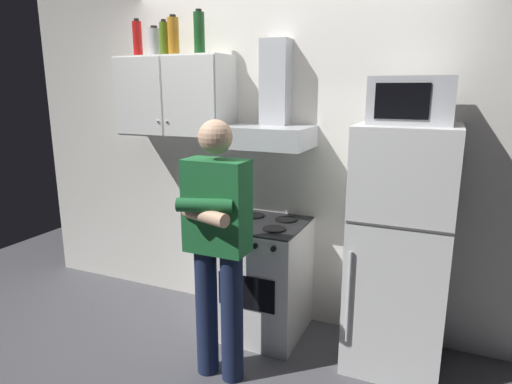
% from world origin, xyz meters
% --- Properties ---
extents(ground_plane, '(7.00, 7.00, 0.00)m').
position_xyz_m(ground_plane, '(0.00, 0.00, 0.00)').
color(ground_plane, '#4C4C51').
extents(back_wall_tiled, '(4.80, 0.10, 2.70)m').
position_xyz_m(back_wall_tiled, '(0.00, 0.60, 1.35)').
color(back_wall_tiled, silver).
rests_on(back_wall_tiled, ground_plane).
extents(upper_cabinet, '(0.90, 0.37, 0.60)m').
position_xyz_m(upper_cabinet, '(-0.85, 0.37, 1.75)').
color(upper_cabinet, white).
extents(stove_oven, '(0.60, 0.62, 0.87)m').
position_xyz_m(stove_oven, '(-0.05, 0.25, 0.43)').
color(stove_oven, white).
rests_on(stove_oven, ground_plane).
extents(range_hood, '(0.60, 0.44, 0.75)m').
position_xyz_m(range_hood, '(-0.05, 0.38, 1.60)').
color(range_hood, '#B7BABF').
extents(refrigerator, '(0.60, 0.62, 1.60)m').
position_xyz_m(refrigerator, '(0.90, 0.25, 0.80)').
color(refrigerator, silver).
rests_on(refrigerator, ground_plane).
extents(microwave, '(0.48, 0.37, 0.28)m').
position_xyz_m(microwave, '(0.90, 0.27, 1.74)').
color(microwave, '#B7BABF').
rests_on(microwave, refrigerator).
extents(person_standing, '(0.38, 0.33, 1.64)m').
position_xyz_m(person_standing, '(-0.10, -0.36, 0.90)').
color(person_standing, '#192342').
rests_on(person_standing, ground_plane).
extents(bottle_wine_green, '(0.08, 0.08, 0.31)m').
position_xyz_m(bottle_wine_green, '(-0.61, 0.36, 2.20)').
color(bottle_wine_green, '#19471E').
rests_on(bottle_wine_green, upper_cabinet).
extents(bottle_soda_red, '(0.07, 0.07, 0.28)m').
position_xyz_m(bottle_soda_red, '(-1.15, 0.35, 2.18)').
color(bottle_soda_red, red).
rests_on(bottle_soda_red, upper_cabinet).
extents(bottle_canister_steel, '(0.09, 0.09, 0.22)m').
position_xyz_m(bottle_canister_steel, '(-1.01, 0.38, 2.15)').
color(bottle_canister_steel, '#B2B5BA').
rests_on(bottle_canister_steel, upper_cabinet).
extents(bottle_olive_oil, '(0.07, 0.07, 0.26)m').
position_xyz_m(bottle_olive_oil, '(-0.91, 0.35, 2.17)').
color(bottle_olive_oil, '#4C6B19').
rests_on(bottle_olive_oil, upper_cabinet).
extents(bottle_liquor_amber, '(0.08, 0.08, 0.29)m').
position_xyz_m(bottle_liquor_amber, '(-0.82, 0.34, 2.19)').
color(bottle_liquor_amber, '#B7721E').
rests_on(bottle_liquor_amber, upper_cabinet).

